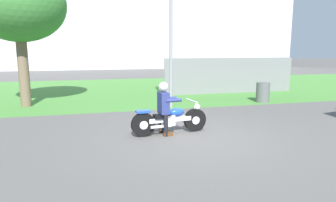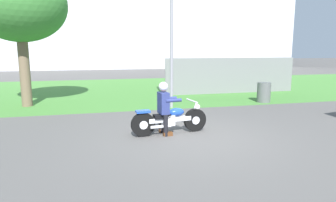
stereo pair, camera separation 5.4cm
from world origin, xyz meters
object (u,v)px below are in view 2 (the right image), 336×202
Objects in this scene: rider_lead at (164,104)px; streetlight_pole at (175,11)px; trash_can at (264,92)px; tree_roadside at (19,5)px; motorcycle_lead at (170,120)px.

rider_lead is 0.24× the size of streetlight_pole.
tree_roadside is at bearing 171.29° from trash_can.
tree_roadside is 10.26m from trash_can.
streetlight_pole is (5.58, -1.66, -0.22)m from tree_roadside.
tree_roadside is at bearing 124.09° from rider_lead.
trash_can is at bearing 2.76° from streetlight_pole.
motorcycle_lead reaches higher than trash_can.
tree_roadside reaches higher than motorcycle_lead.
motorcycle_lead is 1.50× the size of rider_lead.
streetlight_pole reaches higher than tree_roadside.
rider_lead is at bearing -49.81° from tree_roadside.
streetlight_pole is (1.06, 3.48, 3.24)m from motorcycle_lead.
trash_can is at bearing -8.71° from tree_roadside.
tree_roadside reaches higher than rider_lead.
motorcycle_lead is 4.87m from streetlight_pole.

